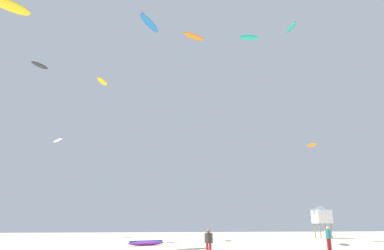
{
  "coord_description": "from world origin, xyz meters",
  "views": [
    {
      "loc": [
        -4.78,
        -15.86,
        2.12
      ],
      "look_at": [
        0.0,
        19.41,
        11.83
      ],
      "focal_mm": 33.18,
      "sensor_mm": 36.0,
      "label": 1
    }
  ],
  "objects_px": {
    "kite_aloft_3": "(149,23)",
    "kite_aloft_4": "(194,36)",
    "kite_aloft_7": "(9,5)",
    "person_foreground": "(209,240)",
    "kite_aloft_6": "(291,28)",
    "person_midground": "(328,236)",
    "kite_grounded_near": "(146,243)",
    "lifeguard_tower": "(322,214)",
    "kite_aloft_1": "(311,145)",
    "kite_aloft_5": "(102,82)",
    "kite_aloft_0": "(58,140)",
    "kite_aloft_2": "(40,65)",
    "kite_aloft_8": "(249,37)"
  },
  "relations": [
    {
      "from": "kite_aloft_3",
      "to": "kite_aloft_4",
      "type": "height_order",
      "value": "kite_aloft_4"
    },
    {
      "from": "kite_aloft_4",
      "to": "kite_aloft_7",
      "type": "distance_m",
      "value": 22.11
    },
    {
      "from": "person_foreground",
      "to": "kite_aloft_6",
      "type": "bearing_deg",
      "value": -20.16
    },
    {
      "from": "person_foreground",
      "to": "person_midground",
      "type": "height_order",
      "value": "person_midground"
    },
    {
      "from": "person_foreground",
      "to": "kite_grounded_near",
      "type": "height_order",
      "value": "person_foreground"
    },
    {
      "from": "kite_aloft_4",
      "to": "lifeguard_tower",
      "type": "bearing_deg",
      "value": 10.51
    },
    {
      "from": "kite_aloft_1",
      "to": "kite_aloft_3",
      "type": "distance_m",
      "value": 25.84
    },
    {
      "from": "lifeguard_tower",
      "to": "kite_aloft_1",
      "type": "xyz_separation_m",
      "value": [
        -1.67,
        -2.25,
        8.76
      ]
    },
    {
      "from": "person_foreground",
      "to": "kite_aloft_7",
      "type": "bearing_deg",
      "value": 80.93
    },
    {
      "from": "kite_aloft_5",
      "to": "person_midground",
      "type": "bearing_deg",
      "value": -41.38
    },
    {
      "from": "person_foreground",
      "to": "kite_aloft_7",
      "type": "xyz_separation_m",
      "value": [
        -18.06,
        10.14,
        21.88
      ]
    },
    {
      "from": "kite_aloft_5",
      "to": "kite_aloft_1",
      "type": "bearing_deg",
      "value": -2.64
    },
    {
      "from": "kite_grounded_near",
      "to": "kite_aloft_7",
      "type": "xyz_separation_m",
      "value": [
        -14.34,
        -1.59,
        22.65
      ]
    },
    {
      "from": "person_foreground",
      "to": "kite_aloft_5",
      "type": "height_order",
      "value": "kite_aloft_5"
    },
    {
      "from": "kite_grounded_near",
      "to": "kite_aloft_5",
      "type": "xyz_separation_m",
      "value": [
        -6.26,
        9.86,
        19.6
      ]
    },
    {
      "from": "kite_aloft_0",
      "to": "kite_aloft_3",
      "type": "relative_size",
      "value": 0.77
    },
    {
      "from": "kite_grounded_near",
      "to": "kite_aloft_4",
      "type": "bearing_deg",
      "value": 54.02
    },
    {
      "from": "kite_aloft_2",
      "to": "kite_aloft_7",
      "type": "relative_size",
      "value": 0.58
    },
    {
      "from": "kite_aloft_2",
      "to": "kite_aloft_7",
      "type": "height_order",
      "value": "kite_aloft_7"
    },
    {
      "from": "kite_aloft_8",
      "to": "kite_aloft_3",
      "type": "bearing_deg",
      "value": 172.74
    },
    {
      "from": "kite_aloft_4",
      "to": "kite_aloft_1",
      "type": "bearing_deg",
      "value": 3.56
    },
    {
      "from": "kite_aloft_1",
      "to": "kite_aloft_7",
      "type": "height_order",
      "value": "kite_aloft_7"
    },
    {
      "from": "kite_grounded_near",
      "to": "kite_aloft_2",
      "type": "distance_m",
      "value": 25.71
    },
    {
      "from": "kite_aloft_7",
      "to": "lifeguard_tower",
      "type": "bearing_deg",
      "value": 18.42
    },
    {
      "from": "kite_aloft_1",
      "to": "kite_aloft_7",
      "type": "xyz_separation_m",
      "value": [
        -35.65,
        -10.18,
        11.05
      ]
    },
    {
      "from": "kite_aloft_2",
      "to": "kite_aloft_5",
      "type": "distance_m",
      "value": 7.71
    },
    {
      "from": "kite_aloft_7",
      "to": "kite_aloft_3",
      "type": "bearing_deg",
      "value": 15.55
    },
    {
      "from": "kite_grounded_near",
      "to": "kite_aloft_2",
      "type": "bearing_deg",
      "value": 150.64
    },
    {
      "from": "lifeguard_tower",
      "to": "kite_aloft_3",
      "type": "bearing_deg",
      "value": -159.91
    },
    {
      "from": "person_midground",
      "to": "lifeguard_tower",
      "type": "xyz_separation_m",
      "value": [
        9.21,
        18.62,
        2.03
      ]
    },
    {
      "from": "lifeguard_tower",
      "to": "person_foreground",
      "type": "bearing_deg",
      "value": -130.47
    },
    {
      "from": "kite_aloft_1",
      "to": "kite_aloft_7",
      "type": "bearing_deg",
      "value": -164.06
    },
    {
      "from": "lifeguard_tower",
      "to": "kite_aloft_4",
      "type": "distance_m",
      "value": 29.03
    },
    {
      "from": "kite_grounded_near",
      "to": "kite_aloft_0",
      "type": "distance_m",
      "value": 27.55
    },
    {
      "from": "lifeguard_tower",
      "to": "kite_aloft_2",
      "type": "relative_size",
      "value": 1.71
    },
    {
      "from": "person_midground",
      "to": "kite_aloft_5",
      "type": "bearing_deg",
      "value": 41.29
    },
    {
      "from": "kite_grounded_near",
      "to": "kite_aloft_1",
      "type": "relative_size",
      "value": 1.7
    },
    {
      "from": "person_midground",
      "to": "kite_aloft_3",
      "type": "height_order",
      "value": "kite_aloft_3"
    },
    {
      "from": "kite_aloft_1",
      "to": "kite_aloft_2",
      "type": "height_order",
      "value": "kite_aloft_2"
    },
    {
      "from": "lifeguard_tower",
      "to": "kite_aloft_5",
      "type": "distance_m",
      "value": 33.71
    },
    {
      "from": "person_midground",
      "to": "kite_aloft_4",
      "type": "distance_m",
      "value": 30.49
    },
    {
      "from": "kite_grounded_near",
      "to": "kite_aloft_7",
      "type": "height_order",
      "value": "kite_aloft_7"
    },
    {
      "from": "person_midground",
      "to": "kite_grounded_near",
      "type": "bearing_deg",
      "value": 53.2
    },
    {
      "from": "kite_grounded_near",
      "to": "kite_aloft_5",
      "type": "relative_size",
      "value": 1.29
    },
    {
      "from": "kite_aloft_1",
      "to": "kite_aloft_2",
      "type": "bearing_deg",
      "value": -178.45
    },
    {
      "from": "kite_aloft_1",
      "to": "kite_aloft_3",
      "type": "height_order",
      "value": "kite_aloft_3"
    },
    {
      "from": "person_midground",
      "to": "kite_aloft_7",
      "type": "height_order",
      "value": "kite_aloft_7"
    },
    {
      "from": "lifeguard_tower",
      "to": "kite_aloft_2",
      "type": "distance_m",
      "value": 40.71
    },
    {
      "from": "lifeguard_tower",
      "to": "kite_aloft_1",
      "type": "distance_m",
      "value": 9.2
    },
    {
      "from": "kite_grounded_near",
      "to": "kite_aloft_8",
      "type": "height_order",
      "value": "kite_aloft_8"
    }
  ]
}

